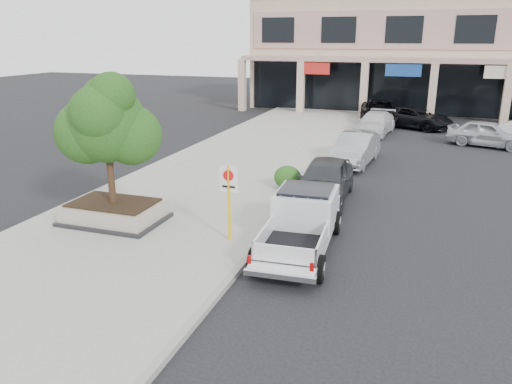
% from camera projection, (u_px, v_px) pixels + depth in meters
% --- Properties ---
extents(ground, '(120.00, 120.00, 0.00)m').
position_uv_depth(ground, '(305.00, 262.00, 13.90)').
color(ground, black).
rests_on(ground, ground).
extents(sidewalk, '(8.00, 52.00, 0.15)m').
position_uv_depth(sidewalk, '(212.00, 184.00, 21.00)').
color(sidewalk, gray).
rests_on(sidewalk, ground).
extents(curb, '(0.20, 52.00, 0.15)m').
position_uv_depth(curb, '(303.00, 193.00, 19.77)').
color(curb, gray).
rests_on(curb, ground).
extents(strip_mall, '(40.55, 12.43, 9.50)m').
position_uv_depth(strip_mall, '(501.00, 52.00, 40.59)').
color(strip_mall, tan).
rests_on(strip_mall, ground).
extents(planter, '(3.20, 2.20, 0.68)m').
position_uv_depth(planter, '(114.00, 212.00, 16.46)').
color(planter, black).
rests_on(planter, sidewalk).
extents(planter_tree, '(2.90, 2.55, 4.00)m').
position_uv_depth(planter_tree, '(113.00, 123.00, 15.68)').
color(planter_tree, black).
rests_on(planter_tree, planter).
extents(no_parking_sign, '(0.55, 0.09, 2.30)m').
position_uv_depth(no_parking_sign, '(229.00, 193.00, 14.61)').
color(no_parking_sign, yellow).
rests_on(no_parking_sign, sidewalk).
extents(hedge, '(1.10, 0.99, 0.93)m').
position_uv_depth(hedge, '(287.00, 177.00, 19.97)').
color(hedge, '#1B4513').
rests_on(hedge, sidewalk).
extents(pickup_truck, '(2.25, 5.38, 1.66)m').
position_uv_depth(pickup_truck, '(300.00, 225.00, 14.37)').
color(pickup_truck, silver).
rests_on(pickup_truck, ground).
extents(curb_car_a, '(2.02, 4.70, 1.58)m').
position_uv_depth(curb_car_a, '(325.00, 180.00, 19.00)').
color(curb_car_a, '#323538').
rests_on(curb_car_a, ground).
extents(curb_car_b, '(2.01, 4.65, 1.49)m').
position_uv_depth(curb_car_b, '(355.00, 149.00, 24.35)').
color(curb_car_b, '#979A9E').
rests_on(curb_car_b, ground).
extents(curb_car_c, '(2.52, 4.96, 1.38)m').
position_uv_depth(curb_car_c, '(375.00, 123.00, 31.83)').
color(curb_car_c, silver).
rests_on(curb_car_c, ground).
extents(curb_car_d, '(3.37, 6.13, 1.63)m').
position_uv_depth(curb_car_d, '(380.00, 111.00, 35.97)').
color(curb_car_d, black).
rests_on(curb_car_d, ground).
extents(lot_car_a, '(4.70, 2.97, 1.49)m').
position_uv_depth(lot_car_a, '(488.00, 134.00, 28.17)').
color(lot_car_a, '#AEB1B6').
rests_on(lot_car_a, ground).
extents(lot_car_d, '(5.64, 4.25, 1.42)m').
position_uv_depth(lot_car_d, '(415.00, 118.00, 33.89)').
color(lot_car_d, black).
rests_on(lot_car_d, ground).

